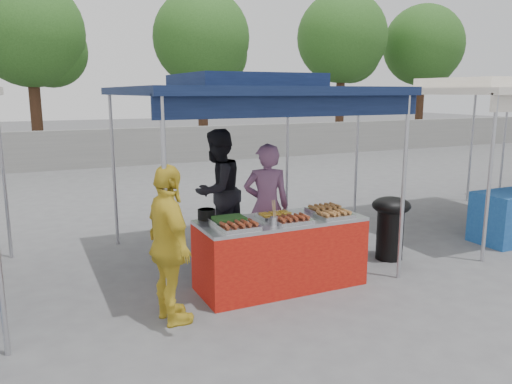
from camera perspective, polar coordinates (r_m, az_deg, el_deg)
name	(u,v)px	position (r m, az deg, el deg)	size (l,w,h in m)	color
ground_plane	(276,283)	(6.32, 2.35, -10.36)	(80.00, 80.00, 0.00)	#565658
back_wall	(117,148)	(16.52, -15.56, 4.91)	(40.00, 0.25, 1.20)	gray
main_canopy	(244,90)	(6.75, -1.36, 11.63)	(3.20, 3.20, 2.57)	#B3B3BA
neighbor_stall_right	(502,137)	(9.28, 26.27, 5.64)	(3.20, 3.20, 2.57)	#B3B3BA
tree_1	(35,38)	(18.09, -23.97, 15.82)	(3.50, 3.44, 5.91)	#3E2517
tree_2	(205,43)	(19.02, -5.86, 16.61)	(3.54, 3.49, 6.00)	#3E2517
tree_3	(344,42)	(22.22, 10.04, 16.56)	(3.77, 3.76, 6.46)	#3E2517
tree_4	(425,49)	(25.21, 18.73, 15.22)	(3.68, 3.65, 6.27)	#3E2517
vendor_table	(281,253)	(6.09, 2.82, -6.95)	(2.00, 0.80, 0.85)	red
food_tray_fl	(239,227)	(5.49, -1.94, -4.01)	(0.42, 0.30, 0.07)	silver
food_tray_fm	(293,220)	(5.77, 4.21, -3.26)	(0.42, 0.30, 0.07)	silver
food_tray_fr	(334,215)	(6.07, 8.95, -2.63)	(0.42, 0.30, 0.07)	silver
food_tray_bl	(229,220)	(5.78, -3.08, -3.23)	(0.42, 0.30, 0.07)	silver
food_tray_bm	(275,215)	(6.00, 2.20, -2.66)	(0.42, 0.30, 0.07)	silver
food_tray_br	(325,209)	(6.36, 7.88, -1.96)	(0.42, 0.30, 0.07)	silver
cooking_pot	(207,214)	(5.96, -5.68, -2.55)	(0.21, 0.21, 0.12)	black
skewer_cup	(274,221)	(5.65, 2.07, -3.36)	(0.09, 0.09, 0.11)	#B3B3BA
wok_burner	(390,222)	(7.29, 15.11, -3.36)	(0.54, 0.54, 0.91)	black
crate_left	(228,260)	(6.68, -3.17, -7.82)	(0.48, 0.34, 0.29)	#13359B
crate_right	(271,256)	(6.82, 1.76, -7.28)	(0.53, 0.37, 0.32)	#13359B
crate_stacked	(271,234)	(6.73, 1.77, -4.79)	(0.50, 0.35, 0.30)	#13359B
vendor_woman	(267,206)	(6.66, 1.21, -1.64)	(0.61, 0.40, 1.68)	#835379
helper_man	(218,191)	(7.36, -4.41, 0.13)	(0.88, 0.69, 1.82)	black
customer_person	(170,245)	(5.12, -9.86, -6.04)	(0.96, 0.40, 1.65)	gold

